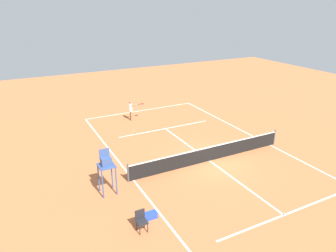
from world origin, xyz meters
The scene contains 8 objects.
ground_plane centered at (0.00, 0.00, 0.00)m, with size 60.00×60.00×0.00m, color #C66B3D.
court_lines centered at (0.00, 0.00, 0.00)m, with size 10.13×22.01×0.01m.
tennis_net centered at (0.00, 0.00, 0.50)m, with size 10.73×0.10×1.07m.
player_serving centered at (1.63, -9.01, 1.02)m, with size 1.27×0.59×1.71m.
tennis_ball centered at (2.37, -6.72, 0.03)m, with size 0.07×0.07×0.07m, color #CCE033.
umpire_chair centered at (6.61, 0.54, 1.61)m, with size 0.80×0.80×2.41m.
courtside_chair_near centered at (6.21, 3.97, 0.53)m, with size 0.44×0.46×0.95m.
equipment_bag centered at (5.61, 3.42, 0.15)m, with size 0.76×0.32×0.30m, color #2647B7.
Camera 1 is at (10.22, 14.23, 9.07)m, focal length 33.68 mm.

